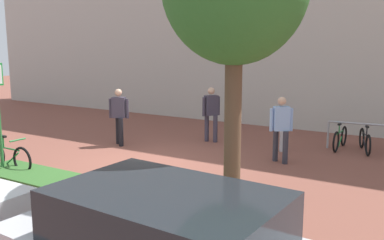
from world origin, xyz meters
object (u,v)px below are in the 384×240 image
bike_at_sign (9,157)px  person_suited_dark (119,113)px  person_shirt_white (281,125)px  bike_rack_cluster (365,140)px  bollard_steel (283,136)px  person_suited_navy (211,111)px

bike_at_sign → person_suited_dark: person_suited_dark is taller
person_suited_dark → person_shirt_white: bearing=7.4°
person_shirt_white → bike_at_sign: bearing=-142.7°
person_shirt_white → bike_rack_cluster: bearing=54.4°
bike_at_sign → bollard_steel: size_ratio=1.87×
bike_at_sign → bollard_steel: (5.05, 5.27, 0.10)m
person_suited_dark → bike_at_sign: bearing=-98.7°
bike_rack_cluster → person_shirt_white: person_shirt_white is taller
bike_rack_cluster → bollard_steel: bearing=-149.5°
bike_at_sign → person_shirt_white: 6.82m
bike_rack_cluster → person_suited_navy: person_suited_navy is taller
bike_at_sign → bike_rack_cluster: size_ratio=0.80×
person_suited_navy → bollard_steel: bearing=-0.9°
bike_rack_cluster → person_shirt_white: bearing=-125.6°
bollard_steel → person_suited_dark: person_suited_dark is taller
person_suited_navy → bike_rack_cluster: bearing=14.8°
bollard_steel → person_shirt_white: size_ratio=0.52×
bike_at_sign → bollard_steel: 7.30m
bike_at_sign → bike_rack_cluster: (7.09, 6.47, -0.00)m
bollard_steel → bike_at_sign: bearing=-133.8°
bike_at_sign → person_shirt_white: (5.40, 4.11, 0.63)m
person_suited_navy → bike_at_sign: bearing=-117.0°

